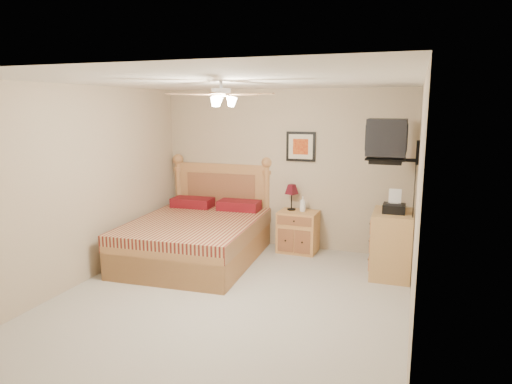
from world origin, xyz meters
TOP-DOWN VIEW (x-y plane):
  - floor at (0.00, 0.00)m, footprint 4.50×4.50m
  - ceiling at (0.00, 0.00)m, footprint 4.00×4.50m
  - wall_back at (0.00, 2.25)m, footprint 4.00×0.04m
  - wall_front at (0.00, -2.25)m, footprint 4.00×0.04m
  - wall_left at (-2.00, 0.00)m, footprint 0.04×4.50m
  - wall_right at (2.00, 0.00)m, footprint 0.04×4.50m
  - bed at (-1.02, 1.12)m, footprint 1.82×2.32m
  - nightstand at (0.30, 2.00)m, footprint 0.60×0.46m
  - table_lamp at (0.17, 2.08)m, footprint 0.29×0.29m
  - lotion_bottle at (0.37, 2.02)m, footprint 0.10×0.10m
  - framed_picture at (0.27, 2.23)m, footprint 0.46×0.04m
  - dresser at (1.73, 1.43)m, footprint 0.52×0.74m
  - fax_machine at (1.73, 1.39)m, footprint 0.28×0.30m
  - magazine_lower at (1.68, 1.69)m, footprint 0.27×0.31m
  - magazine_upper at (1.67, 1.72)m, footprint 0.20×0.27m
  - wall_tv at (1.75, 1.34)m, footprint 0.56×0.46m
  - ceiling_fan at (0.00, -0.20)m, footprint 1.14×1.14m

SIDE VIEW (x-z plane):
  - floor at x=0.00m, z-range 0.00..0.00m
  - nightstand at x=0.30m, z-range 0.00..0.64m
  - dresser at x=1.73m, z-range 0.00..0.87m
  - bed at x=-1.02m, z-range 0.00..1.44m
  - lotion_bottle at x=0.37m, z-range 0.64..0.88m
  - table_lamp at x=0.17m, z-range 0.64..1.05m
  - magazine_lower at x=1.68m, z-range 0.87..0.90m
  - magazine_upper at x=1.67m, z-range 0.90..0.92m
  - fax_machine at x=1.73m, z-range 0.87..1.17m
  - wall_back at x=0.00m, z-range 0.00..2.50m
  - wall_front at x=0.00m, z-range 0.00..2.50m
  - wall_left at x=-2.00m, z-range 0.00..2.50m
  - wall_right at x=2.00m, z-range 0.00..2.50m
  - framed_picture at x=0.27m, z-range 1.39..1.85m
  - wall_tv at x=1.75m, z-range 1.52..2.10m
  - ceiling_fan at x=0.00m, z-range 2.22..2.50m
  - ceiling at x=0.00m, z-range 2.48..2.52m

